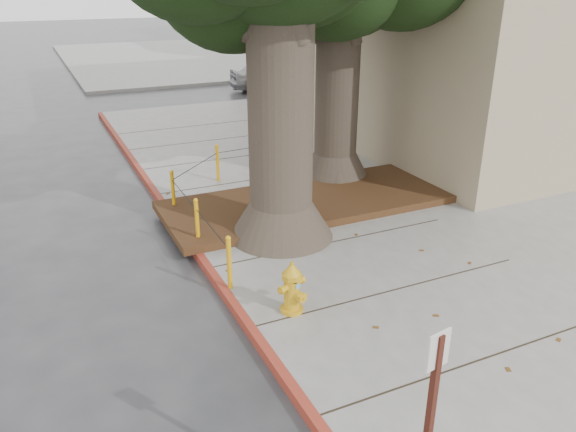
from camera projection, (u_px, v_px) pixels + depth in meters
name	position (u px, v px, depth m)	size (l,w,h in m)	color
ground	(368.00, 305.00, 9.02)	(140.00, 140.00, 0.00)	#28282B
sidewalk_main	(524.00, 194.00, 13.41)	(16.00, 26.00, 0.15)	slate
sidewalk_far	(196.00, 57.00, 36.32)	(16.00, 20.00, 0.15)	slate
curb_red	(202.00, 260.00, 10.30)	(0.14, 26.00, 0.16)	maroon
planter_bed	(308.00, 202.00, 12.53)	(6.40, 2.60, 0.16)	black
bollard_ring	(225.00, 188.00, 12.07)	(3.79, 5.39, 0.95)	orange
fire_hydrant	(292.00, 288.00, 8.42)	(0.45, 0.45, 0.84)	gold
car_silver	(273.00, 75.00, 25.83)	(1.60, 3.98, 1.36)	#949398
car_red	(381.00, 66.00, 29.11)	(1.19, 3.41, 1.12)	#9C1C0E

